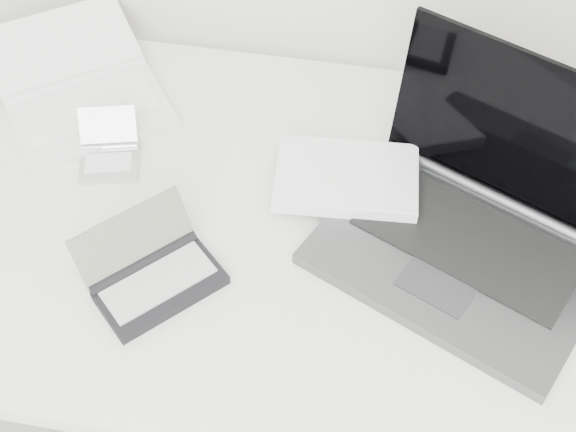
% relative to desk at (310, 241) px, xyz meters
% --- Properties ---
extents(desk, '(1.60, 0.80, 0.73)m').
position_rel_desk_xyz_m(desk, '(0.00, 0.00, 0.00)').
color(desk, white).
rests_on(desk, ground).
extents(laptop_large, '(0.58, 0.48, 0.28)m').
position_rel_desk_xyz_m(laptop_large, '(0.22, 0.02, 0.09)').
color(laptop_large, '#525457').
rests_on(laptop_large, desk).
extents(netbook_open_white, '(0.43, 0.44, 0.07)m').
position_rel_desk_xyz_m(netbook_open_white, '(-0.46, 0.21, 0.07)').
color(netbook_open_white, white).
rests_on(netbook_open_white, desk).
extents(pda_silver, '(0.13, 0.14, 0.07)m').
position_rel_desk_xyz_m(pda_silver, '(-0.36, 0.08, 0.06)').
color(pda_silver, silver).
rests_on(pda_silver, desk).
extents(palmtop_charcoal, '(0.23, 0.23, 0.10)m').
position_rel_desk_xyz_m(palmtop_charcoal, '(-0.22, -0.16, 0.07)').
color(palmtop_charcoal, black).
rests_on(palmtop_charcoal, desk).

